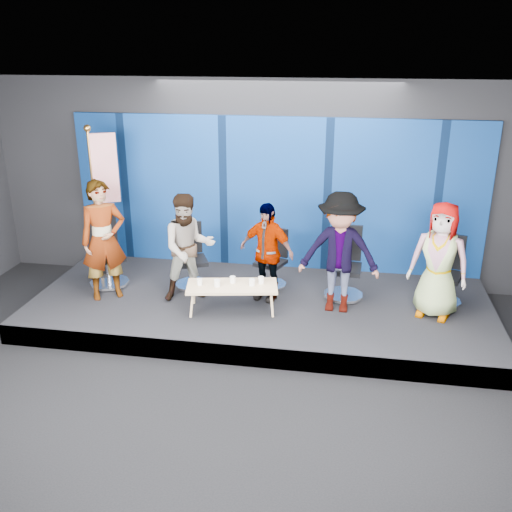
# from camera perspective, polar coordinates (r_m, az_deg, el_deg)

# --- Properties ---
(ground) EXTENTS (10.00, 10.00, 0.00)m
(ground) POSITION_cam_1_polar(r_m,az_deg,el_deg) (6.88, -2.98, -15.27)
(ground) COLOR black
(ground) RESTS_ON ground
(room_walls) EXTENTS (10.02, 8.02, 3.51)m
(room_walls) POSITION_cam_1_polar(r_m,az_deg,el_deg) (5.81, -3.42, 4.55)
(room_walls) COLOR black
(room_walls) RESTS_ON ground
(riser) EXTENTS (7.00, 3.00, 0.30)m
(riser) POSITION_cam_1_polar(r_m,az_deg,el_deg) (8.92, 0.50, -5.17)
(riser) COLOR black
(riser) RESTS_ON ground
(backdrop) EXTENTS (7.00, 0.08, 2.60)m
(backdrop) POSITION_cam_1_polar(r_m,az_deg,el_deg) (9.77, 1.90, 6.21)
(backdrop) COLOR #06204E
(backdrop) RESTS_ON riser
(chair_a) EXTENTS (0.89, 0.89, 1.14)m
(chair_a) POSITION_cam_1_polar(r_m,az_deg,el_deg) (9.57, -14.68, -0.61)
(chair_a) COLOR silver
(chair_a) RESTS_ON riser
(panelist_a) EXTENTS (0.81, 0.75, 1.85)m
(panelist_a) POSITION_cam_1_polar(r_m,az_deg,el_deg) (8.91, -15.00, 1.53)
(panelist_a) COLOR black
(panelist_a) RESTS_ON riser
(chair_b) EXTENTS (0.77, 0.77, 1.03)m
(chair_b) POSITION_cam_1_polar(r_m,az_deg,el_deg) (9.27, -6.45, -0.99)
(chair_b) COLOR silver
(chair_b) RESTS_ON riser
(panelist_b) EXTENTS (1.00, 0.91, 1.66)m
(panelist_b) POSITION_cam_1_polar(r_m,az_deg,el_deg) (8.63, -6.77, 0.83)
(panelist_b) COLOR black
(panelist_b) RESTS_ON riser
(chair_c) EXTENTS (0.68, 0.68, 0.94)m
(chair_c) POSITION_cam_1_polar(r_m,az_deg,el_deg) (9.23, 1.60, -1.16)
(chair_c) COLOR silver
(chair_c) RESTS_ON riser
(panelist_c) EXTENTS (0.97, 0.65, 1.53)m
(panelist_c) POSITION_cam_1_polar(r_m,az_deg,el_deg) (8.61, 1.05, 0.44)
(panelist_c) COLOR black
(panelist_c) RESTS_ON riser
(chair_d) EXTENTS (0.65, 0.65, 1.11)m
(chair_d) POSITION_cam_1_polar(r_m,az_deg,el_deg) (8.92, 8.84, -1.82)
(chair_d) COLOR silver
(chair_d) RESTS_ON riser
(panelist_d) EXTENTS (1.19, 0.72, 1.79)m
(panelist_d) POSITION_cam_1_polar(r_m,az_deg,el_deg) (8.26, 8.34, 0.32)
(panelist_d) COLOR black
(panelist_d) RESTS_ON riser
(chair_e) EXTENTS (0.75, 0.75, 1.04)m
(chair_e) POSITION_cam_1_polar(r_m,az_deg,el_deg) (9.07, 18.31, -2.42)
(chair_e) COLOR silver
(chair_e) RESTS_ON riser
(panelist_e) EXTENTS (0.96, 0.78, 1.69)m
(panelist_e) POSITION_cam_1_polar(r_m,az_deg,el_deg) (8.43, 17.85, -0.44)
(panelist_e) COLOR black
(panelist_e) RESTS_ON riser
(coffee_table) EXTENTS (1.40, 0.79, 0.40)m
(coffee_table) POSITION_cam_1_polar(r_m,az_deg,el_deg) (8.35, -2.41, -3.12)
(coffee_table) COLOR tan
(coffee_table) RESTS_ON riser
(mug_a) EXTENTS (0.08, 0.08, 0.09)m
(mug_a) POSITION_cam_1_polar(r_m,az_deg,el_deg) (8.36, -5.65, -2.60)
(mug_a) COLOR white
(mug_a) RESTS_ON coffee_table
(mug_b) EXTENTS (0.09, 0.09, 0.10)m
(mug_b) POSITION_cam_1_polar(r_m,az_deg,el_deg) (8.28, -3.91, -2.72)
(mug_b) COLOR white
(mug_b) RESTS_ON coffee_table
(mug_c) EXTENTS (0.08, 0.08, 0.10)m
(mug_c) POSITION_cam_1_polar(r_m,az_deg,el_deg) (8.40, -2.35, -2.38)
(mug_c) COLOR white
(mug_c) RESTS_ON coffee_table
(mug_d) EXTENTS (0.09, 0.09, 0.10)m
(mug_d) POSITION_cam_1_polar(r_m,az_deg,el_deg) (8.30, -0.41, -2.64)
(mug_d) COLOR white
(mug_d) RESTS_ON coffee_table
(mug_e) EXTENTS (0.08, 0.08, 0.10)m
(mug_e) POSITION_cam_1_polar(r_m,az_deg,el_deg) (8.37, 0.51, -2.42)
(mug_e) COLOR white
(mug_e) RESTS_ON coffee_table
(flag_stand) EXTENTS (0.56, 0.35, 2.54)m
(flag_stand) POSITION_cam_1_polar(r_m,az_deg,el_deg) (9.60, -15.09, 5.51)
(flag_stand) COLOR black
(flag_stand) RESTS_ON riser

